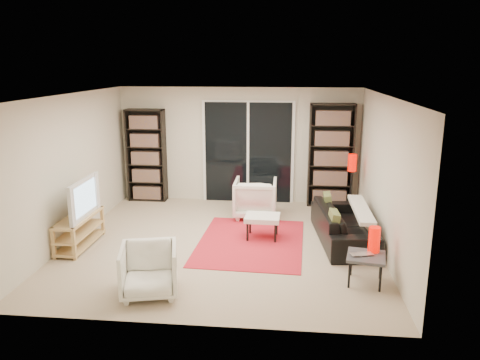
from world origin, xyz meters
name	(u,v)px	position (x,y,z in m)	size (l,w,h in m)	color
floor	(223,243)	(0.00, 0.00, 0.00)	(5.00, 5.00, 0.00)	#BDA58D
wall_back	(239,145)	(0.00, 2.50, 1.20)	(5.00, 0.02, 2.40)	beige
wall_front	(190,225)	(0.00, -2.50, 1.20)	(5.00, 0.02, 2.40)	beige
wall_left	(71,168)	(-2.50, 0.00, 1.20)	(0.02, 5.00, 2.40)	beige
wall_right	(384,176)	(2.50, 0.00, 1.20)	(0.02, 5.00, 2.40)	beige
ceiling	(222,95)	(0.00, 0.00, 2.40)	(5.00, 5.00, 0.02)	white
sliding_door	(248,153)	(0.20, 2.46, 1.05)	(1.92, 0.08, 2.16)	white
bookshelf_left	(146,155)	(-1.95, 2.33, 0.98)	(0.80, 0.30, 1.95)	black
bookshelf_right	(331,155)	(1.90, 2.33, 1.05)	(0.90, 0.30, 2.10)	black
tv_stand	(80,230)	(-2.28, -0.35, 0.26)	(0.38, 1.18, 0.50)	tan
tv	(78,198)	(-2.26, -0.35, 0.81)	(1.07, 0.14, 0.61)	black
rug	(251,242)	(0.45, 0.08, 0.01)	(1.69, 2.29, 0.01)	red
sofa	(343,224)	(1.96, 0.30, 0.29)	(1.97, 0.77, 0.58)	black
armchair_back	(255,198)	(0.43, 1.42, 0.37)	(0.79, 0.81, 0.74)	white
armchair_front	(149,270)	(-0.69, -1.82, 0.33)	(0.70, 0.72, 0.65)	white
ottoman	(262,219)	(0.63, 0.29, 0.35)	(0.59, 0.49, 0.40)	white
side_table	(366,258)	(2.09, -1.23, 0.36)	(0.57, 0.57, 0.40)	#434348
laptop	(363,256)	(2.04, -1.28, 0.41)	(0.30, 0.19, 0.02)	silver
table_lamp	(374,239)	(2.20, -1.09, 0.57)	(0.15, 0.15, 0.35)	#C70900
floor_lamp	(352,170)	(2.24, 1.68, 0.90)	(0.18, 0.18, 1.21)	black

